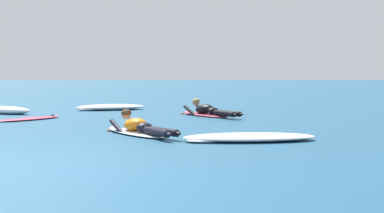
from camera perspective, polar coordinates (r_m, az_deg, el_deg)
ground_plane at (r=17.00m, az=-9.91°, el=-0.45°), size 120.00×120.00×0.00m
surfer_near at (r=10.41m, az=-5.93°, el=-2.40°), size 1.72×2.28×0.53m
surfer_far at (r=14.62m, az=1.77°, el=-0.53°), size 1.70×2.30×0.55m
drifting_surfboard at (r=14.23m, az=-17.54°, el=-1.27°), size 1.63×1.78×0.16m
whitewater_front at (r=9.53m, az=6.40°, el=-3.42°), size 2.50×0.95×0.14m
whitewater_mid_left at (r=16.36m, az=-19.91°, el=-0.41°), size 1.77×1.16×0.23m
whitewater_mid_right at (r=17.23m, az=-9.02°, el=-0.08°), size 2.39×1.44×0.19m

